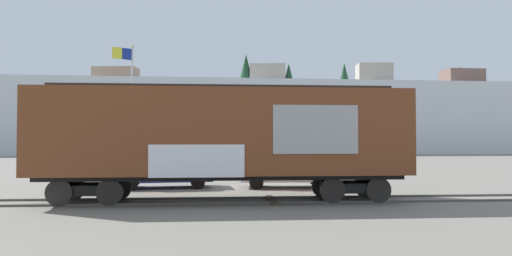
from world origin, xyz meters
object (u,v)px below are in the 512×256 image
parked_car_blue (164,170)px  freight_car (223,134)px  parked_car_white (285,170)px  flagpole (129,94)px

parked_car_blue → freight_car: bearing=-61.5°
parked_car_white → flagpole: bearing=137.7°
parked_car_blue → parked_car_white: size_ratio=1.02×
flagpole → parked_car_blue: bearing=-68.2°
freight_car → parked_car_blue: (-2.69, 4.95, -1.62)m
flagpole → parked_car_white: 12.63m
freight_car → flagpole: flagpole is taller
flagpole → parked_car_blue: flagpole is taller
flagpole → freight_car: bearing=-65.5°
flagpole → parked_car_blue: (3.01, -7.52, -4.37)m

